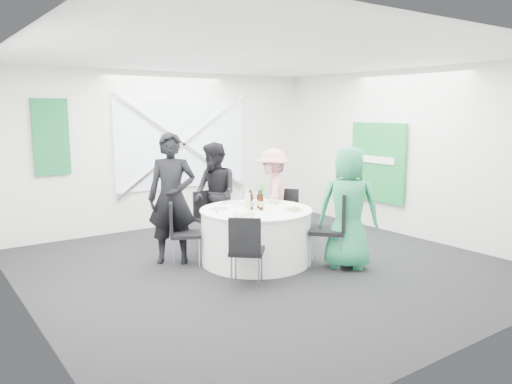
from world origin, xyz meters
TOP-DOWN VIEW (x-y plane):
  - floor at (0.00, 0.00)m, footprint 6.00×6.00m
  - ceiling at (0.00, 0.00)m, footprint 6.00×6.00m
  - wall_back at (0.00, 3.00)m, footprint 6.00×0.00m
  - wall_front at (0.00, -3.00)m, footprint 6.00×0.00m
  - wall_left at (-3.00, 0.00)m, footprint 0.00×6.00m
  - wall_right at (3.00, 0.00)m, footprint 0.00×6.00m
  - window_panel at (0.30, 2.96)m, footprint 2.60×0.03m
  - window_brace_a at (0.30, 2.92)m, footprint 2.63×0.05m
  - window_brace_b at (0.30, 2.92)m, footprint 2.63×0.05m
  - green_banner at (-2.00, 2.95)m, footprint 0.55×0.04m
  - green_sign at (2.94, 0.60)m, footprint 0.05×1.20m
  - banquet_table at (0.00, 0.20)m, footprint 1.56×1.56m
  - chair_back at (-0.11, 1.37)m, footprint 0.43×0.43m
  - chair_back_left at (-0.94, 0.68)m, footprint 0.55×0.55m
  - chair_back_right at (1.05, 0.85)m, footprint 0.54×0.53m
  - chair_front_right at (0.73, -0.60)m, footprint 0.66×0.66m
  - chair_front_left at (-0.70, -0.58)m, footprint 0.57×0.57m
  - person_man_back_left at (-0.95, 0.87)m, footprint 0.80×0.74m
  - person_man_back at (-0.01, 1.30)m, footprint 0.44×0.79m
  - person_woman_pink at (0.89, 0.98)m, footprint 1.03×0.99m
  - person_woman_green at (0.87, -0.72)m, footprint 0.94×0.95m
  - plate_back at (-0.01, 0.80)m, footprint 0.25×0.25m
  - plate_back_left at (-0.43, 0.47)m, footprint 0.25×0.25m
  - plate_back_right at (0.49, 0.44)m, footprint 0.26×0.26m
  - plate_front_right at (0.36, -0.18)m, footprint 0.27×0.27m
  - plate_front_left at (-0.44, -0.14)m, footprint 0.26×0.26m
  - napkin at (-0.45, -0.12)m, footprint 0.23×0.19m
  - beer_bottle_a at (-0.08, 0.21)m, footprint 0.06×0.06m
  - beer_bottle_b at (0.00, 0.36)m, footprint 0.06×0.06m
  - beer_bottle_c at (0.06, 0.21)m, footprint 0.06×0.06m
  - beer_bottle_d at (0.01, 0.09)m, footprint 0.06×0.06m
  - green_water_bottle at (0.19, 0.32)m, footprint 0.08×0.08m
  - clear_water_bottle at (-0.17, 0.16)m, footprint 0.08×0.08m
  - wine_glass_a at (0.24, 0.53)m, footprint 0.07×0.07m
  - wine_glass_b at (-0.01, 0.58)m, footprint 0.07×0.07m
  - wine_glass_c at (-0.23, -0.07)m, footprint 0.07×0.07m
  - wine_glass_d at (0.11, 0.55)m, footprint 0.07×0.07m
  - wine_glass_e at (0.42, 0.28)m, footprint 0.07×0.07m
  - fork_a at (-0.38, 0.63)m, footprint 0.09×0.14m
  - knife_a at (-0.56, 0.32)m, footprint 0.09×0.14m
  - fork_b at (0.29, -0.30)m, footprint 0.11×0.12m
  - knife_b at (0.54, 0.01)m, footprint 0.10×0.13m
  - fork_c at (0.56, 0.35)m, footprint 0.09×0.13m
  - knife_c at (0.36, 0.65)m, footprint 0.10×0.13m
  - fork_d at (0.19, 0.74)m, footprint 0.15×0.02m
  - knife_d at (-0.21, 0.74)m, footprint 0.15×0.03m

SIDE VIEW (x-z plane):
  - floor at x=0.00m, z-range 0.00..0.00m
  - banquet_table at x=0.00m, z-range 0.00..0.76m
  - chair_back_right at x=1.05m, z-range 0.07..0.93m
  - chair_back at x=-0.11m, z-range 0.07..0.93m
  - chair_front_left at x=-0.70m, z-range 0.07..0.96m
  - chair_back_left at x=-0.94m, z-range 0.08..0.97m
  - chair_front_right at x=0.73m, z-range 0.09..1.13m
  - person_woman_pink at x=0.89m, z-range 0.00..1.51m
  - fork_a at x=-0.38m, z-range 0.76..0.77m
  - knife_a at x=-0.56m, z-range 0.76..0.77m
  - fork_b at x=0.29m, z-range 0.76..0.77m
  - knife_b at x=0.54m, z-range 0.76..0.77m
  - fork_c at x=0.56m, z-range 0.76..0.77m
  - knife_c at x=0.36m, z-range 0.76..0.77m
  - fork_d at x=0.19m, z-range 0.76..0.77m
  - knife_d at x=-0.21m, z-range 0.76..0.77m
  - plate_back at x=-0.01m, z-range 0.76..0.77m
  - plate_back_left at x=-0.43m, z-range 0.76..0.77m
  - plate_front_left at x=-0.44m, z-range 0.76..0.77m
  - plate_back_right at x=0.49m, z-range 0.76..0.80m
  - plate_front_right at x=0.36m, z-range 0.76..0.80m
  - napkin at x=-0.45m, z-range 0.78..0.83m
  - person_man_back at x=-0.01m, z-range 0.00..1.63m
  - person_woman_green at x=0.87m, z-range 0.00..1.65m
  - beer_bottle_b at x=0.00m, z-range 0.73..0.97m
  - beer_bottle_c at x=0.06m, z-range 0.73..0.99m
  - beer_bottle_a at x=-0.08m, z-range 0.73..1.00m
  - beer_bottle_d at x=0.01m, z-range 0.73..1.01m
  - clear_water_bottle at x=-0.17m, z-range 0.73..1.04m
  - wine_glass_a at x=0.24m, z-range 0.80..0.97m
  - wine_glass_b at x=-0.01m, z-range 0.80..0.97m
  - wine_glass_c at x=-0.23m, z-range 0.80..0.97m
  - wine_glass_d at x=0.11m, z-range 0.80..0.97m
  - wine_glass_e at x=0.42m, z-range 0.80..0.97m
  - green_water_bottle at x=0.19m, z-range 0.73..1.06m
  - person_man_back_left at x=-0.95m, z-range 0.00..1.82m
  - green_sign at x=2.94m, z-range 0.50..1.90m
  - wall_back at x=0.00m, z-range -1.60..4.40m
  - wall_front at x=0.00m, z-range -1.60..4.40m
  - wall_left at x=-3.00m, z-range -1.60..4.40m
  - wall_right at x=3.00m, z-range -1.60..4.40m
  - window_panel at x=0.30m, z-range 0.70..2.30m
  - window_brace_a at x=0.30m, z-range 0.58..2.42m
  - window_brace_b at x=0.30m, z-range 0.58..2.42m
  - green_banner at x=-2.00m, z-range 1.10..2.30m
  - ceiling at x=0.00m, z-range 2.80..2.80m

